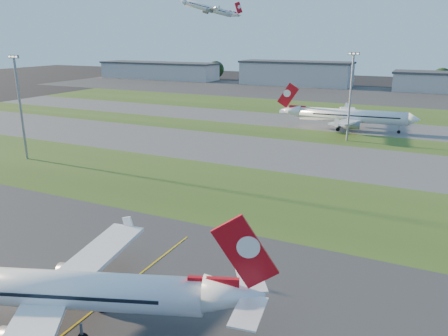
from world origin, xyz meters
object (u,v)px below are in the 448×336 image
Objects in this scene: light_mast_west at (20,101)px; airliner_taxiing at (351,116)px; light_mast_centre at (351,91)px; airliner_parked at (59,290)px.

airliner_taxiing is at bearing 46.81° from light_mast_west.
light_mast_west and light_mast_centre have the same top height.
airliner_taxiing is 99.81m from light_mast_west.
airliner_taxiing is at bearing 97.09° from light_mast_centre.
light_mast_west is 1.00× the size of light_mast_centre.
airliner_parked is 1.45× the size of light_mast_west.
light_mast_west is at bearing 41.50° from airliner_taxiing.
airliner_parked is at bearing -96.22° from light_mast_centre.
airliner_parked is at bearing -38.31° from light_mast_west.
light_mast_west is at bearing 121.55° from airliner_parked.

